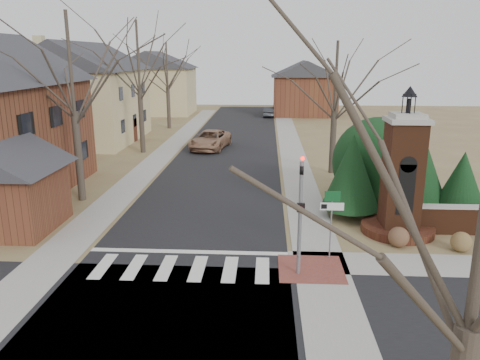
# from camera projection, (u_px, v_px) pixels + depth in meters

# --- Properties ---
(ground) EXTENTS (120.00, 120.00, 0.00)m
(ground) POSITION_uv_depth(u_px,v_px,m) (178.00, 278.00, 16.68)
(ground) COLOR brown
(ground) RESTS_ON ground
(main_street) EXTENTS (8.00, 70.00, 0.01)m
(main_street) POSITION_uv_depth(u_px,v_px,m) (228.00, 153.00, 37.89)
(main_street) COLOR black
(main_street) RESTS_ON ground
(cross_street) EXTENTS (120.00, 8.00, 0.01)m
(cross_street) POSITION_uv_depth(u_px,v_px,m) (159.00, 325.00, 13.79)
(cross_street) COLOR black
(cross_street) RESTS_ON ground
(crosswalk_zone) EXTENTS (8.00, 2.20, 0.02)m
(crosswalk_zone) POSITION_uv_depth(u_px,v_px,m) (182.00, 268.00, 17.45)
(crosswalk_zone) COLOR silver
(crosswalk_zone) RESTS_ON ground
(stop_bar) EXTENTS (8.00, 0.35, 0.02)m
(stop_bar) POSITION_uv_depth(u_px,v_px,m) (189.00, 252.00, 18.89)
(stop_bar) COLOR silver
(stop_bar) RESTS_ON ground
(sidewalk_right_main) EXTENTS (2.00, 60.00, 0.02)m
(sidewalk_right_main) POSITION_uv_depth(u_px,v_px,m) (293.00, 154.00, 37.60)
(sidewalk_right_main) COLOR gray
(sidewalk_right_main) RESTS_ON ground
(sidewalk_left) EXTENTS (2.00, 60.00, 0.02)m
(sidewalk_left) POSITION_uv_depth(u_px,v_px,m) (165.00, 152.00, 38.18)
(sidewalk_left) COLOR gray
(sidewalk_left) RESTS_ON ground
(curb_apron) EXTENTS (2.40, 2.40, 0.02)m
(curb_apron) POSITION_uv_depth(u_px,v_px,m) (311.00, 269.00, 17.38)
(curb_apron) COLOR brown
(curb_apron) RESTS_ON ground
(traffic_signal_pole) EXTENTS (0.28, 0.41, 4.50)m
(traffic_signal_pole) POSITION_uv_depth(u_px,v_px,m) (300.00, 207.00, 16.32)
(traffic_signal_pole) COLOR slate
(traffic_signal_pole) RESTS_ON ground
(sign_post) EXTENTS (0.90, 0.07, 2.75)m
(sign_post) POSITION_uv_depth(u_px,v_px,m) (332.00, 211.00, 17.78)
(sign_post) COLOR slate
(sign_post) RESTS_ON ground
(brick_gate_monument) EXTENTS (3.20, 3.20, 6.47)m
(brick_gate_monument) POSITION_uv_depth(u_px,v_px,m) (401.00, 186.00, 20.44)
(brick_gate_monument) COLOR #4F2917
(brick_gate_monument) RESTS_ON ground
(house_stucco_left) EXTENTS (9.80, 12.80, 9.28)m
(house_stucco_left) POSITION_uv_depth(u_px,v_px,m) (84.00, 90.00, 42.27)
(house_stucco_left) COLOR #C2B781
(house_stucco_left) RESTS_ON ground
(garage_left) EXTENTS (4.80, 4.80, 4.29)m
(garage_left) POSITION_uv_depth(u_px,v_px,m) (7.00, 181.00, 20.90)
(garage_left) COLOR brown
(garage_left) RESTS_ON ground
(house_distant_left) EXTENTS (10.80, 8.80, 8.53)m
(house_distant_left) POSITION_uv_depth(u_px,v_px,m) (155.00, 82.00, 62.52)
(house_distant_left) COLOR #C2B781
(house_distant_left) RESTS_ON ground
(house_distant_right) EXTENTS (8.80, 8.80, 7.30)m
(house_distant_right) POSITION_uv_depth(u_px,v_px,m) (305.00, 87.00, 61.57)
(house_distant_right) COLOR brown
(house_distant_right) RESTS_ON ground
(evergreen_near) EXTENTS (2.80, 2.80, 4.10)m
(evergreen_near) POSITION_uv_depth(u_px,v_px,m) (352.00, 171.00, 22.44)
(evergreen_near) COLOR #473D33
(evergreen_near) RESTS_ON ground
(evergreen_mid) EXTENTS (3.40, 3.40, 4.70)m
(evergreen_mid) POSITION_uv_depth(u_px,v_px,m) (415.00, 161.00, 23.33)
(evergreen_mid) COLOR #473D33
(evergreen_mid) RESTS_ON ground
(evergreen_far) EXTENTS (2.40, 2.40, 3.30)m
(evergreen_far) POSITION_uv_depth(u_px,v_px,m) (462.00, 180.00, 22.44)
(evergreen_far) COLOR #473D33
(evergreen_far) RESTS_ON ground
(evergreen_mass) EXTENTS (4.80, 4.80, 4.80)m
(evergreen_mass) POSITION_uv_depth(u_px,v_px,m) (378.00, 159.00, 24.72)
(evergreen_mass) COLOR black
(evergreen_mass) RESTS_ON ground
(bare_tree_0) EXTENTS (8.05, 8.05, 11.15)m
(bare_tree_0) POSITION_uv_depth(u_px,v_px,m) (69.00, 55.00, 23.75)
(bare_tree_0) COLOR #473D33
(bare_tree_0) RESTS_ON ground
(bare_tree_1) EXTENTS (8.40, 8.40, 11.64)m
(bare_tree_1) POSITION_uv_depth(u_px,v_px,m) (138.00, 51.00, 36.20)
(bare_tree_1) COLOR #473D33
(bare_tree_1) RESTS_ON ground
(bare_tree_2) EXTENTS (7.35, 7.35, 10.19)m
(bare_tree_2) POSITION_uv_depth(u_px,v_px,m) (167.00, 62.00, 49.02)
(bare_tree_2) COLOR #473D33
(bare_tree_2) RESTS_ON ground
(bare_tree_3) EXTENTS (7.00, 7.00, 9.70)m
(bare_tree_3) POSITION_uv_depth(u_px,v_px,m) (336.00, 71.00, 29.96)
(bare_tree_3) COLOR #473D33
(bare_tree_3) RESTS_ON ground
(pickup_truck) EXTENTS (3.41, 5.90, 1.55)m
(pickup_truck) POSITION_uv_depth(u_px,v_px,m) (210.00, 140.00, 39.47)
(pickup_truck) COLOR #9F7457
(pickup_truck) RESTS_ON ground
(distant_car) EXTENTS (1.58, 3.97, 1.29)m
(distant_car) POSITION_uv_depth(u_px,v_px,m) (269.00, 112.00, 60.05)
(distant_car) COLOR #33363B
(distant_car) RESTS_ON ground
(dry_shrub_left) EXTENTS (0.85, 0.85, 0.85)m
(dry_shrub_left) POSITION_uv_depth(u_px,v_px,m) (399.00, 237.00, 19.32)
(dry_shrub_left) COLOR brown
(dry_shrub_left) RESTS_ON ground
(dry_shrub_right) EXTENTS (0.82, 0.82, 0.82)m
(dry_shrub_right) POSITION_uv_depth(u_px,v_px,m) (461.00, 242.00, 18.86)
(dry_shrub_right) COLOR brown
(dry_shrub_right) RESTS_ON ground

